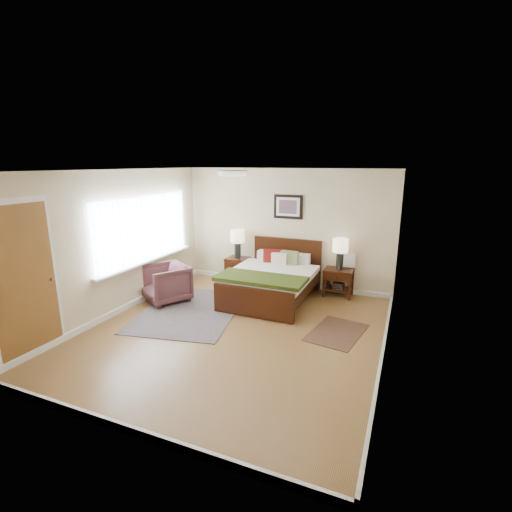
# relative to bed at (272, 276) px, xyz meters

# --- Properties ---
(floor) EXTENTS (5.00, 5.00, 0.00)m
(floor) POSITION_rel_bed_xyz_m (-0.06, -1.55, -0.48)
(floor) COLOR olive
(floor) RESTS_ON ground
(back_wall) EXTENTS (4.50, 0.04, 2.50)m
(back_wall) POSITION_rel_bed_xyz_m (-0.06, 0.95, 0.77)
(back_wall) COLOR beige
(back_wall) RESTS_ON ground
(front_wall) EXTENTS (4.50, 0.04, 2.50)m
(front_wall) POSITION_rel_bed_xyz_m (-0.06, -4.05, 0.77)
(front_wall) COLOR beige
(front_wall) RESTS_ON ground
(left_wall) EXTENTS (0.04, 5.00, 2.50)m
(left_wall) POSITION_rel_bed_xyz_m (-2.31, -1.55, 0.77)
(left_wall) COLOR beige
(left_wall) RESTS_ON ground
(right_wall) EXTENTS (0.04, 5.00, 2.50)m
(right_wall) POSITION_rel_bed_xyz_m (2.19, -1.55, 0.77)
(right_wall) COLOR beige
(right_wall) RESTS_ON ground
(ceiling) EXTENTS (4.50, 5.00, 0.02)m
(ceiling) POSITION_rel_bed_xyz_m (-0.06, -1.55, 2.02)
(ceiling) COLOR white
(ceiling) RESTS_ON back_wall
(window) EXTENTS (0.11, 2.72, 1.32)m
(window) POSITION_rel_bed_xyz_m (-2.25, -0.85, 0.90)
(window) COLOR silver
(window) RESTS_ON left_wall
(door) EXTENTS (0.06, 1.00, 2.18)m
(door) POSITION_rel_bed_xyz_m (-2.29, -3.30, 0.59)
(door) COLOR silver
(door) RESTS_ON ground
(ceil_fixture) EXTENTS (0.44, 0.44, 0.08)m
(ceil_fixture) POSITION_rel_bed_xyz_m (-0.06, -1.55, 1.98)
(ceil_fixture) COLOR white
(ceil_fixture) RESTS_ON ceiling
(bed) EXTENTS (1.60, 1.92, 1.04)m
(bed) POSITION_rel_bed_xyz_m (0.00, 0.00, 0.00)
(bed) COLOR black
(bed) RESTS_ON ground
(wall_art) EXTENTS (0.62, 0.05, 0.50)m
(wall_art) POSITION_rel_bed_xyz_m (0.00, 0.92, 1.24)
(wall_art) COLOR black
(wall_art) RESTS_ON back_wall
(nightstand_left) EXTENTS (0.48, 0.43, 0.57)m
(nightstand_left) POSITION_rel_bed_xyz_m (-1.07, 0.70, -0.03)
(nightstand_left) COLOR black
(nightstand_left) RESTS_ON ground
(nightstand_right) EXTENTS (0.56, 0.42, 0.55)m
(nightstand_right) POSITION_rel_bed_xyz_m (1.15, 0.70, -0.14)
(nightstand_right) COLOR black
(nightstand_right) RESTS_ON ground
(lamp_left) EXTENTS (0.30, 0.30, 0.61)m
(lamp_left) POSITION_rel_bed_xyz_m (-1.07, 0.72, 0.51)
(lamp_left) COLOR black
(lamp_left) RESTS_ON nightstand_left
(lamp_right) EXTENTS (0.30, 0.30, 0.61)m
(lamp_right) POSITION_rel_bed_xyz_m (1.15, 0.72, 0.49)
(lamp_right) COLOR black
(lamp_right) RESTS_ON nightstand_right
(armchair) EXTENTS (1.06, 1.07, 0.72)m
(armchair) POSITION_rel_bed_xyz_m (-1.86, -0.86, -0.12)
(armchair) COLOR brown
(armchair) RESTS_ON ground
(rug_persian) EXTENTS (2.06, 2.59, 0.01)m
(rug_persian) POSITION_rel_bed_xyz_m (-1.16, -1.10, -0.47)
(rug_persian) COLOR #0D1F43
(rug_persian) RESTS_ON ground
(rug_navy) EXTENTS (0.90, 1.20, 0.01)m
(rug_navy) POSITION_rel_bed_xyz_m (1.45, -0.98, -0.47)
(rug_navy) COLOR black
(rug_navy) RESTS_ON ground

